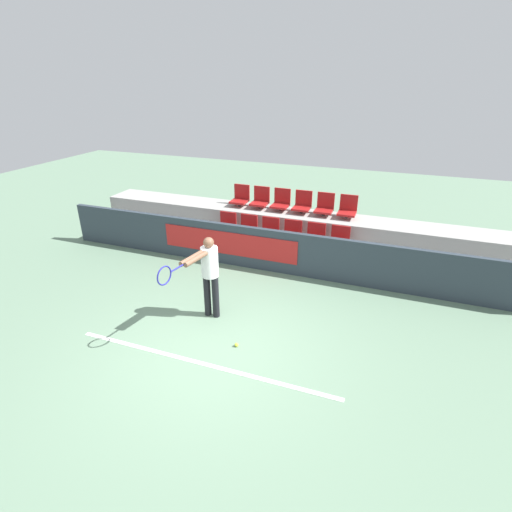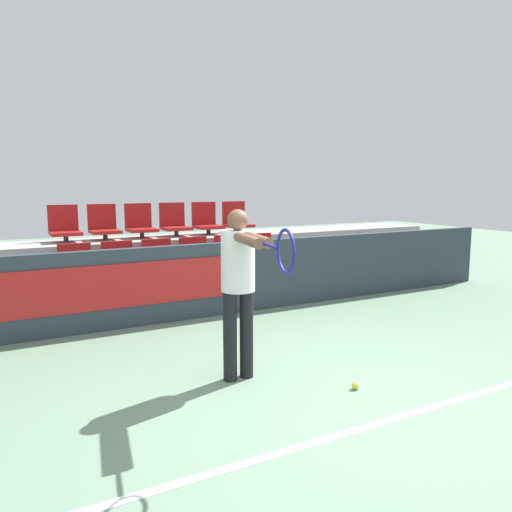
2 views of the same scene
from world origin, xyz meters
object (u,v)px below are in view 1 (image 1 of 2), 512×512
(stadium_chair_3, at_px, (292,234))
(stadium_chair_7, at_px, (260,200))
(tennis_ball, at_px, (236,345))
(stadium_chair_5, at_px, (339,241))
(stadium_chair_1, at_px, (247,229))
(stadium_chair_9, at_px, (302,204))
(stadium_chair_8, at_px, (281,202))
(stadium_chair_0, at_px, (227,226))
(stadium_chair_11, at_px, (348,209))
(stadium_chair_4, at_px, (315,238))
(tennis_player, at_px, (208,270))
(stadium_chair_2, at_px, (269,231))
(stadium_chair_10, at_px, (325,206))
(stadium_chair_6, at_px, (240,197))

(stadium_chair_3, distance_m, stadium_chair_7, 1.56)
(tennis_ball, bearing_deg, stadium_chair_5, 73.63)
(stadium_chair_1, xyz_separation_m, stadium_chair_9, (1.15, 0.94, 0.49))
(stadium_chair_8, distance_m, tennis_ball, 4.76)
(stadium_chair_0, relative_size, stadium_chair_11, 1.00)
(stadium_chair_4, bearing_deg, tennis_player, -113.99)
(stadium_chair_0, height_order, stadium_chair_1, same)
(stadium_chair_2, relative_size, stadium_chair_5, 1.00)
(stadium_chair_7, height_order, stadium_chair_9, same)
(stadium_chair_10, bearing_deg, stadium_chair_1, -151.37)
(stadium_chair_8, relative_size, tennis_player, 0.34)
(stadium_chair_3, height_order, tennis_player, tennis_player)
(stadium_chair_10, relative_size, stadium_chair_11, 1.00)
(tennis_ball, bearing_deg, stadium_chair_11, 76.87)
(stadium_chair_6, bearing_deg, stadium_chair_10, 0.00)
(stadium_chair_9, distance_m, stadium_chair_11, 1.15)
(stadium_chair_11, xyz_separation_m, tennis_ball, (-1.07, -4.57, -1.16))
(tennis_player, bearing_deg, tennis_ball, -29.08)
(stadium_chair_4, relative_size, stadium_chair_7, 1.00)
(stadium_chair_5, xyz_separation_m, tennis_ball, (-1.07, -3.63, -0.67))
(stadium_chair_0, xyz_separation_m, stadium_chair_4, (2.30, 0.00, 0.00))
(stadium_chair_8, height_order, stadium_chair_10, same)
(stadium_chair_6, height_order, stadium_chair_8, same)
(stadium_chair_3, height_order, stadium_chair_8, stadium_chair_8)
(stadium_chair_0, distance_m, stadium_chair_7, 1.21)
(stadium_chair_0, xyz_separation_m, stadium_chair_3, (1.72, 0.00, 0.00))
(stadium_chair_0, bearing_deg, stadium_chair_10, 22.26)
(stadium_chair_3, distance_m, stadium_chair_5, 1.15)
(stadium_chair_6, bearing_deg, tennis_ball, -68.44)
(stadium_chair_4, height_order, stadium_chair_10, stadium_chair_10)
(stadium_chair_7, height_order, tennis_player, tennis_player)
(stadium_chair_10, bearing_deg, tennis_player, -108.66)
(stadium_chair_6, height_order, tennis_player, tennis_player)
(stadium_chair_1, height_order, tennis_ball, stadium_chair_1)
(tennis_ball, bearing_deg, stadium_chair_1, 108.74)
(stadium_chair_10, bearing_deg, stadium_chair_5, -58.59)
(stadium_chair_2, bearing_deg, stadium_chair_3, 0.00)
(stadium_chair_3, xyz_separation_m, stadium_chair_8, (-0.57, 0.94, 0.49))
(stadium_chair_2, bearing_deg, stadium_chair_4, 0.00)
(stadium_chair_4, bearing_deg, stadium_chair_10, 90.00)
(stadium_chair_9, relative_size, tennis_ball, 8.27)
(stadium_chair_5, bearing_deg, stadium_chair_10, 121.41)
(stadium_chair_0, relative_size, stadium_chair_2, 1.00)
(stadium_chair_4, relative_size, stadium_chair_10, 1.00)
(tennis_ball, bearing_deg, tennis_player, 141.15)
(stadium_chair_5, xyz_separation_m, stadium_chair_6, (-2.87, 0.94, 0.49))
(stadium_chair_6, xyz_separation_m, stadium_chair_9, (1.72, 0.00, 0.00))
(stadium_chair_8, bearing_deg, stadium_chair_5, -28.63)
(stadium_chair_2, relative_size, stadium_chair_4, 1.00)
(stadium_chair_7, height_order, stadium_chair_10, same)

